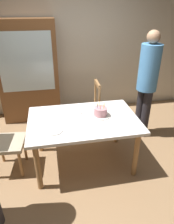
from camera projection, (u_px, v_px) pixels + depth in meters
name	position (u px, v px, depth m)	size (l,w,h in m)	color
ground	(84.00, 161.00, 3.10)	(6.40, 6.40, 0.00)	#93704C
back_wall	(67.00, 49.00, 4.09)	(6.40, 0.10, 2.60)	beige
dining_table	(83.00, 125.00, 2.79)	(1.48, 0.98, 0.74)	white
birthday_cake	(100.00, 112.00, 2.80)	(0.28, 0.28, 0.19)	silver
plate_near_celebrant	(54.00, 130.00, 2.49)	(0.22, 0.22, 0.01)	white
plate_far_side	(76.00, 111.00, 2.92)	(0.22, 0.22, 0.01)	white
fork_near_celebrant	(41.00, 132.00, 2.46)	(0.18, 0.02, 0.01)	silver
fork_far_side	(65.00, 113.00, 2.89)	(0.18, 0.02, 0.01)	silver
fork_near_guest	(108.00, 125.00, 2.61)	(0.18, 0.02, 0.01)	silver
chair_spindle_back	(88.00, 109.00, 3.62)	(0.46, 0.46, 0.95)	beige
person_guest	(147.00, 80.00, 3.28)	(0.32, 0.32, 1.79)	#262328
china_cabinet	(29.00, 73.00, 3.87)	(1.10, 0.45, 1.90)	brown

